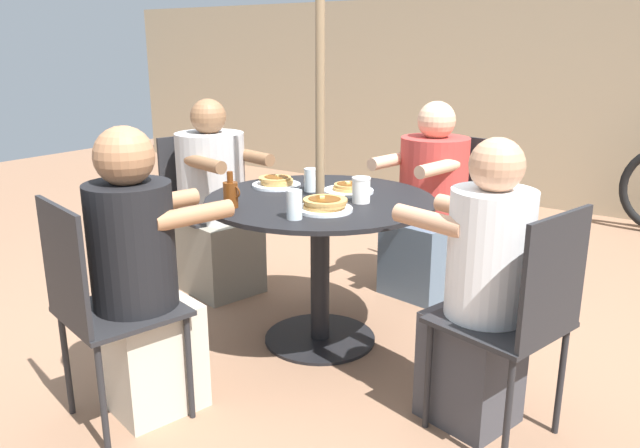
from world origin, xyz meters
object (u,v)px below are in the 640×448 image
diner_west (480,297)px  drinking_glass_b (294,205)px  diner_south (142,285)px  syrup_bottle (231,194)px  patio_table (320,232)px  patio_chair_west (521,313)px  pancake_plate_b (325,205)px  drinking_glass_a (311,180)px  patio_chair_east (199,201)px  pancake_plate_c (348,189)px  pancake_plate_a (276,183)px  patio_chair_north (446,202)px  diner_north (429,209)px  patio_chair_south (99,301)px  diner_east (215,208)px  coffee_cup (361,190)px

diner_west → drinking_glass_b: bearing=114.0°
diner_south → syrup_bottle: (-0.01, 0.52, 0.26)m
patio_table → diner_south: (-0.22, -0.88, -0.03)m
patio_chair_west → syrup_bottle: 1.30m
diner_south → pancake_plate_b: 0.82m
pancake_plate_b → drinking_glass_a: bearing=134.4°
patio_chair_east → pancake_plate_c: size_ratio=3.67×
diner_south → drinking_glass_b: diner_south is taller
diner_south → pancake_plate_a: size_ratio=4.68×
diner_west → pancake_plate_b: 0.77m
patio_chair_east → diner_west: 1.98m
pancake_plate_b → pancake_plate_c: bearing=106.0°
pancake_plate_b → drinking_glass_b: (-0.03, -0.18, 0.04)m
pancake_plate_a → pancake_plate_c: 0.38m
patio_table → patio_chair_east: bearing=166.9°
patio_chair_north → diner_west: diner_west is taller
diner_north → drinking_glass_a: 0.89m
diner_west → syrup_bottle: 1.14m
patio_table → patio_chair_south: size_ratio=1.20×
diner_north → diner_west: bearing=132.5°
syrup_bottle → diner_east: bearing=139.2°
patio_chair_north → syrup_bottle: 1.50m
drinking_glass_a → syrup_bottle: bearing=-102.8°
patio_chair_south → patio_chair_west: bearing=44.6°
coffee_cup → patio_chair_north: bearing=91.5°
diner_north → patio_chair_east: (-1.19, -0.65, 0.01)m
patio_chair_south → pancake_plate_a: 1.14m
diner_west → drinking_glass_a: 1.08m
pancake_plate_c → diner_west: bearing=-25.7°
patio_chair_east → pancake_plate_b: size_ratio=3.67×
diner_north → pancake_plate_a: diner_north is taller
drinking_glass_b → pancake_plate_a: bearing=135.6°
patio_chair_west → drinking_glass_b: 0.97m
diner_south → patio_table: bearing=90.0°
diner_west → pancake_plate_a: (-1.19, 0.30, 0.23)m
coffee_cup → diner_west: bearing=-21.3°
diner_north → patio_chair_south: diner_north is taller
patio_chair_north → pancake_plate_a: size_ratio=3.67×
patio_chair_south → patio_chair_west: (1.30, 0.77, 0.00)m
pancake_plate_c → drinking_glass_b: 0.53m
pancake_plate_a → patio_chair_east: bearing=166.8°
pancake_plate_a → diner_west: bearing=-14.1°
patio_chair_west → drinking_glass_b: size_ratio=7.39×
patio_chair_south → pancake_plate_b: size_ratio=3.67×
patio_table → patio_chair_south: bearing=-103.8°
patio_chair_east → patio_chair_west: size_ratio=1.00×
diner_east → diner_south: size_ratio=0.99×
diner_west → pancake_plate_c: (-0.83, 0.40, 0.22)m
diner_south → patio_chair_west: bearing=39.7°
syrup_bottle → coffee_cup: bearing=43.5°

